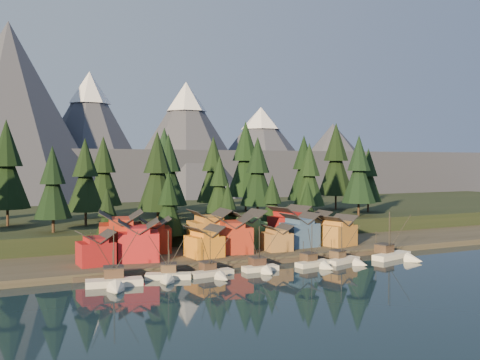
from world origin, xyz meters
name	(u,v)px	position (x,y,z in m)	size (l,w,h in m)	color
ground	(285,279)	(0.00, 0.00, 0.00)	(500.00, 500.00, 0.00)	black
shore_strip	(211,247)	(0.00, 40.00, 0.75)	(400.00, 50.00, 1.50)	#322F24
hillside	(158,220)	(0.00, 90.00, 3.00)	(420.00, 100.00, 6.00)	black
dock	(249,263)	(0.00, 16.50, 0.50)	(80.00, 4.00, 1.00)	#4B3F35
mountain_ridge	(87,158)	(-4.20, 213.59, 26.06)	(560.00, 190.00, 90.00)	#404452
boat_0	(115,275)	(-33.22, 7.52, 2.46)	(11.46, 12.18, 12.91)	silver
boat_1	(168,270)	(-22.05, 9.23, 2.08)	(10.01, 10.46, 11.01)	silver
boat_2	(214,268)	(-12.33, 8.24, 1.85)	(10.00, 10.73, 10.25)	beige
boat_3	(262,262)	(-0.93, 8.27, 2.21)	(8.17, 8.89, 10.87)	silver
boat_4	(317,258)	(12.87, 7.77, 2.07)	(9.53, 10.09, 10.82)	silver
boat_5	(347,255)	(21.62, 8.00, 1.97)	(9.97, 10.36, 10.61)	silver
boat_6	(396,250)	(35.87, 7.22, 2.35)	(12.50, 13.08, 12.91)	white
house_front_0	(96,247)	(-33.82, 23.74, 5.37)	(7.84, 7.46, 7.37)	maroon
house_front_1	(138,239)	(-24.02, 25.02, 6.39)	(10.71, 10.44, 9.31)	#A3191D
house_front_2	(204,241)	(-8.65, 23.03, 5.34)	(8.36, 8.41, 7.30)	orange
house_front_3	(232,233)	(-0.37, 25.45, 6.40)	(10.85, 10.53, 9.32)	maroon
house_front_4	(277,237)	(11.29, 23.52, 4.90)	(6.60, 7.08, 6.48)	#9D6D38
house_front_5	(300,229)	(19.90, 26.47, 6.15)	(8.88, 8.17, 8.86)	#314E76
house_front_6	(338,230)	(30.15, 23.61, 5.73)	(9.68, 9.36, 8.06)	#AB702C
house_back_0	(121,232)	(-26.44, 32.01, 7.20)	(11.61, 11.29, 10.86)	maroon
house_back_1	(155,234)	(-17.60, 33.93, 6.05)	(9.15, 9.23, 8.66)	maroon
house_back_2	(209,228)	(-3.49, 32.83, 6.85)	(9.94, 9.19, 10.18)	#A66D2A
house_back_3	(244,228)	(6.14, 31.89, 6.60)	(10.05, 9.06, 9.71)	#406C3A
house_back_4	(289,223)	(21.42, 34.58, 6.79)	(10.78, 10.49, 10.07)	maroon
house_back_5	(315,225)	(29.41, 33.78, 5.90)	(7.73, 7.82, 8.38)	olive
tree_hill_1	(7,168)	(-50.00, 68.00, 22.33)	(12.82, 12.82, 29.88)	#332319
tree_hill_2	(53,185)	(-40.00, 48.00, 18.08)	(9.49, 9.49, 22.11)	#332319
tree_hill_3	(85,178)	(-30.00, 60.00, 19.52)	(10.62, 10.62, 24.74)	#332319
tree_hill_4	(104,174)	(-22.00, 75.00, 20.26)	(11.20, 11.20, 26.09)	#332319
tree_hill_5	(158,174)	(-12.00, 50.00, 20.50)	(11.39, 11.39, 26.53)	#332319
tree_hill_6	(169,173)	(-4.00, 65.00, 20.57)	(11.44, 11.44, 26.65)	#332319
tree_hill_7	(220,187)	(6.00, 48.00, 16.77)	(8.46, 8.46, 19.70)	#332319
tree_hill_8	(213,172)	(14.00, 72.00, 20.50)	(11.38, 11.38, 26.52)	#332319
tree_hill_9	(258,174)	(22.00, 55.00, 20.15)	(11.11, 11.11, 25.89)	#332319
tree_hill_10	(246,162)	(30.00, 80.00, 23.89)	(14.05, 14.05, 32.72)	#332319
tree_hill_11	(309,177)	(38.00, 50.00, 19.15)	(10.33, 10.33, 24.05)	#332319
tree_hill_12	(304,170)	(46.00, 66.00, 20.95)	(11.74, 11.74, 27.35)	#332319
tree_hill_13	(359,172)	(56.00, 48.00, 20.67)	(11.52, 11.52, 26.83)	#332319
tree_hill_14	(336,162)	(64.00, 72.00, 23.86)	(14.02, 14.02, 32.66)	#332319
tree_hill_15	(164,167)	(0.00, 82.00, 22.29)	(12.79, 12.79, 29.79)	#332319
tree_hill_17	(368,177)	(68.00, 58.00, 18.47)	(9.79, 9.79, 22.82)	#332319
tree_shore_0	(107,217)	(-28.00, 40.00, 10.27)	(6.89, 6.89, 16.06)	#332319
tree_shore_1	(169,206)	(-12.00, 40.00, 12.48)	(8.62, 8.62, 20.09)	#332319
tree_shore_2	(228,210)	(5.00, 40.00, 10.67)	(7.21, 7.21, 16.79)	#332319
tree_shore_3	(272,204)	(19.00, 40.00, 11.77)	(8.07, 8.07, 18.80)	#332319
tree_shore_4	(308,206)	(31.00, 40.00, 10.80)	(7.31, 7.31, 17.03)	#332319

